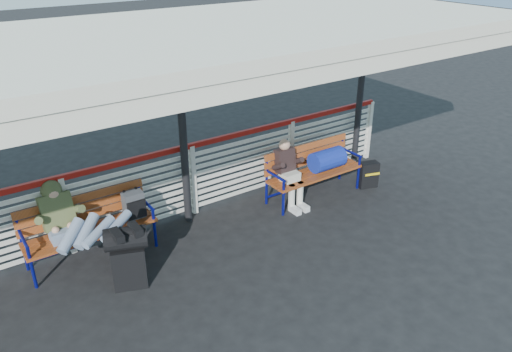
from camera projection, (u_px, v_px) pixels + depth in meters
ground at (122, 328)px, 5.87m from camera, size 60.00×60.00×0.00m
fence at (67, 212)px, 6.99m from camera, size 12.08×0.08×1.24m
canopy at (57, 55)px, 5.18m from camera, size 12.60×3.60×3.16m
luggage_stack at (128, 255)px, 6.38m from camera, size 0.60×0.46×0.88m
bench_left at (99, 218)px, 7.01m from camera, size 1.80×0.56×0.92m
bench_right at (320, 162)px, 8.65m from camera, size 1.80×0.56×0.92m
traveler_man at (83, 226)px, 6.54m from camera, size 0.94×1.49×0.77m
companion_person at (289, 173)px, 8.30m from camera, size 0.32×0.66×1.15m
suitcase_side at (368, 175)px, 9.05m from camera, size 0.38×0.30×0.48m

